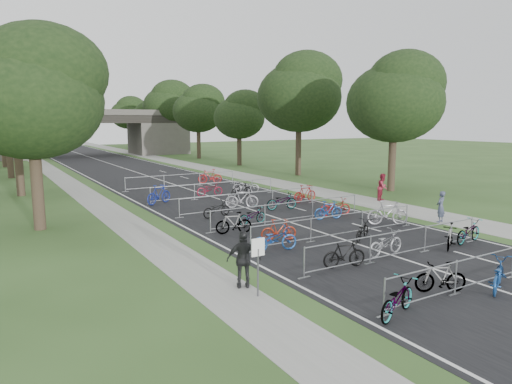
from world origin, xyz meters
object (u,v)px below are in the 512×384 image
Objects in this scene: overpass_bridge at (85,133)px; park_sign at (258,256)px; bike_2 at (498,275)px; pedestrian_b at (383,187)px; bike_1 at (441,277)px; bike_0 at (397,299)px; pedestrian_a at (441,207)px; pedestrian_c at (244,260)px.

overpass_bridge is 62.41m from park_sign.
park_sign is 0.94× the size of bike_2.
pedestrian_b is (16.00, 10.23, -0.36)m from park_sign.
bike_2 is at bearing 92.91° from bike_1.
bike_0 is at bearing -49.43° from bike_1.
bike_1 is 10.76m from pedestrian_a.
bike_0 is 4.77m from pedestrian_c.
pedestrian_c is at bearing -1.76° from pedestrian_a.
bike_2 is (4.23, -0.27, 0.01)m from bike_0.
overpass_bridge is at bearing -22.31° from bike_0.
bike_0 is 1.06× the size of pedestrian_b.
pedestrian_a is (8.56, 6.51, 0.34)m from bike_1.
pedestrian_c is (0.00, 0.87, -0.34)m from park_sign.
pedestrian_a is at bearing -141.46° from pedestrian_c.
bike_1 is (-1.76, -64.64, -3.04)m from overpass_bridge.
park_sign is at bearing 116.07° from pedestrian_c.
park_sign is 0.98× the size of pedestrian_c.
overpass_bridge is 64.73m from bike_1.
pedestrian_a is 0.89× the size of pedestrian_c.
bike_2 is at bearing 173.41° from pedestrian_c.
pedestrian_a is 13.93m from pedestrian_c.
bike_1 is at bearing -151.71° from pedestrian_b.
pedestrian_b is at bearing -123.59° from pedestrian_c.
pedestrian_b is at bearing 32.60° from park_sign.
pedestrian_c reaches higher than pedestrian_a.
bike_2 reaches higher than bike_0.
pedestrian_c reaches higher than pedestrian_b.
pedestrian_b reaches higher than bike_0.
bike_1 is at bearing -91.56° from overpass_bridge.
pedestrian_a is at bearing 15.90° from park_sign.
overpass_bridge is 16.66× the size of pedestrian_c.
bike_0 is 1.19× the size of bike_1.
park_sign is 1.10× the size of pedestrian_a.
overpass_bridge is 16.99× the size of park_sign.
park_sign is 1.00× the size of pedestrian_b.
pedestrian_c is (-13.60, -3.01, 0.10)m from pedestrian_a.
park_sign is at bearing 19.65° from bike_0.
pedestrian_c is at bearing -170.95° from pedestrian_b.
bike_2 is (1.69, -0.81, 0.02)m from bike_1.
park_sign is 0.94× the size of bike_0.
pedestrian_b reaches higher than bike_2.
bike_0 is at bearing 18.20° from pedestrian_a.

